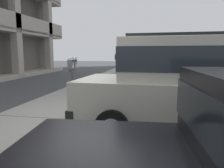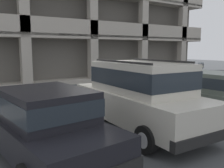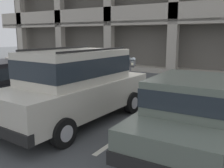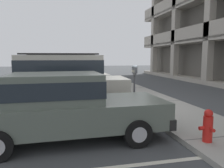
{
  "view_description": "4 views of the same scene",
  "coord_description": "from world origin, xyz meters",
  "views": [
    {
      "loc": [
        -4.73,
        -1.53,
        1.68
      ],
      "look_at": [
        0.04,
        -0.63,
        0.99
      ],
      "focal_mm": 35.0,
      "sensor_mm": 36.0,
      "label": 1
    },
    {
      "loc": [
        -4.69,
        -7.74,
        2.36
      ],
      "look_at": [
        -0.05,
        -0.89,
        1.18
      ],
      "focal_mm": 40.0,
      "sensor_mm": 36.0,
      "label": 2
    },
    {
      "loc": [
        4.27,
        -7.55,
        2.39
      ],
      "look_at": [
        -0.03,
        -0.57,
        0.76
      ],
      "focal_mm": 40.0,
      "sensor_mm": 36.0,
      "label": 3
    },
    {
      "loc": [
        8.07,
        -2.3,
        1.9
      ],
      "look_at": [
        -0.28,
        -0.42,
        0.85
      ],
      "focal_mm": 35.0,
      "sensor_mm": 36.0,
      "label": 4
    }
  ],
  "objects": [
    {
      "name": "ground_plane",
      "position": [
        0.0,
        0.0,
        -0.05
      ],
      "size": [
        80.0,
        80.0,
        0.1
      ],
      "color": "#444749"
    },
    {
      "name": "sidewalk",
      "position": [
        0.0,
        1.3,
        0.06
      ],
      "size": [
        40.0,
        2.2,
        0.12
      ],
      "color": "#9E9B93",
      "rests_on": "ground_plane"
    },
    {
      "name": "parking_meter_near",
      "position": [
        0.18,
        0.35,
        1.22
      ],
      "size": [
        0.35,
        0.12,
        1.48
      ],
      "color": "#47474C",
      "rests_on": "sidewalk"
    },
    {
      "name": "parking_stall_lines",
      "position": [
        1.53,
        -1.4,
        0.0
      ],
      "size": [
        12.36,
        4.8,
        0.01
      ],
      "color": "silver",
      "rests_on": "ground_plane"
    },
    {
      "name": "parking_meter_far",
      "position": [
        6.3,
        0.33,
        1.26
      ],
      "size": [
        0.35,
        0.12,
        1.54
      ],
      "color": "#595B60",
      "rests_on": "sidewalk"
    },
    {
      "name": "silver_suv",
      "position": [
        -0.08,
        -2.34,
        1.09
      ],
      "size": [
        2.19,
        4.87,
        2.03
      ],
      "rotation": [
        0.0,
        0.0,
        -0.05
      ],
      "color": "beige",
      "rests_on": "ground_plane"
    },
    {
      "name": "fire_hydrant",
      "position": [
        4.17,
        0.65,
        0.46
      ],
      "size": [
        0.3,
        0.3,
        0.7
      ],
      "color": "red",
      "rests_on": "sidewalk"
    },
    {
      "name": "dark_hatchback",
      "position": [
        3.06,
        -2.28,
        0.82
      ],
      "size": [
        1.9,
        4.51,
        1.54
      ],
      "rotation": [
        0.0,
        0.0,
        0.02
      ],
      "color": "#5B665B",
      "rests_on": "ground_plane"
    }
  ]
}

